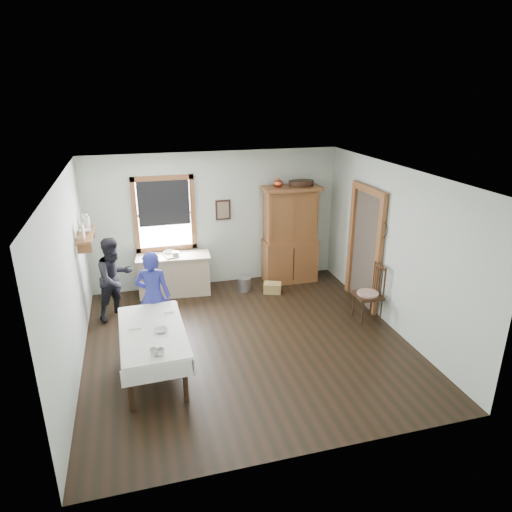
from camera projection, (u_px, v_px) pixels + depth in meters
name	position (u px, v px, depth m)	size (l,w,h in m)	color
room	(246.00, 264.00, 6.86)	(5.01, 5.01, 2.70)	black
window	(164.00, 211.00, 8.74)	(1.18, 0.07, 1.48)	white
doorway	(365.00, 244.00, 8.30)	(0.09, 1.14, 2.22)	#463C32
wall_shelf	(86.00, 232.00, 7.58)	(0.24, 1.00, 0.44)	brown
framed_picture	(223.00, 210.00, 9.05)	(0.30, 0.04, 0.40)	#331F12
rug_beater	(384.00, 223.00, 7.61)	(0.27, 0.27, 0.01)	black
work_counter	(174.00, 275.00, 8.90)	(1.40, 0.53, 0.80)	tan
china_hutch	(290.00, 235.00, 9.32)	(1.17, 0.56, 2.00)	brown
dining_table	(154.00, 351.00, 6.43)	(0.91, 1.72, 0.69)	white
spindle_chair	(368.00, 293.00, 7.87)	(0.47, 0.47, 1.02)	#331F12
pail	(244.00, 284.00, 9.12)	(0.26, 0.26, 0.28)	#909398
wicker_basket	(272.00, 288.00, 9.05)	(0.34, 0.24, 0.20)	#AC8C4E
woman_blue	(154.00, 300.00, 7.18)	(0.51, 0.34, 1.40)	navy
figure_dark	(115.00, 281.00, 7.92)	(0.66, 0.51, 1.36)	black
table_cup_a	(160.00, 352.00, 5.71)	(0.11, 0.11, 0.09)	silver
table_cup_b	(154.00, 352.00, 5.69)	(0.11, 0.11, 0.10)	silver
table_bowl	(161.00, 330.00, 6.26)	(0.20, 0.20, 0.05)	silver
counter_book	(165.00, 257.00, 8.65)	(0.17, 0.23, 0.02)	#786450
counter_bowl	(169.00, 252.00, 8.83)	(0.20, 0.20, 0.06)	silver
shelf_bowl	(85.00, 231.00, 7.59)	(0.22, 0.22, 0.05)	silver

